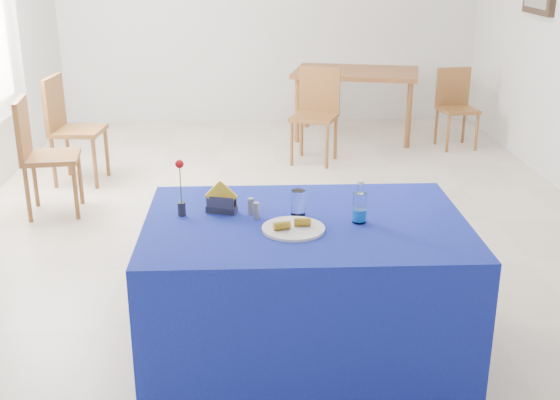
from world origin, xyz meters
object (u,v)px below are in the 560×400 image
object	(u,v)px
plate	(293,229)
oak_table	(356,77)
water_bottle	(359,209)
chair_win_a	(39,148)
chair_bg_right	(455,102)
chair_win_b	(68,122)
blue_table	(305,289)
chair_bg_left	(317,108)

from	to	relation	value
plate	oak_table	size ratio (longest dim) A/B	0.20
water_bottle	chair_win_a	world-z (taller)	water_bottle
chair_bg_right	chair_win_b	bearing A→B (deg)	-172.27
plate	blue_table	xyz separation A→B (m)	(0.07, 0.13, -0.39)
oak_table	plate	bearing A→B (deg)	-102.02
chair_bg_right	chair_win_a	size ratio (longest dim) A/B	0.88
blue_table	chair_win_a	distance (m)	2.91
oak_table	chair_bg_left	xyz separation A→B (m)	(-0.52, -0.89, -0.14)
plate	water_bottle	distance (m)	0.35
chair_win_b	blue_table	bearing A→B (deg)	-142.05
plate	blue_table	bearing A→B (deg)	61.79
blue_table	chair_bg_left	distance (m)	3.61
water_bottle	chair_win_b	size ratio (longest dim) A/B	0.22
water_bottle	chair_bg_right	xyz separation A→B (m)	(1.66, 4.10, -0.35)
chair_bg_right	chair_win_b	world-z (taller)	chair_win_b
chair_bg_right	chair_win_b	distance (m)	3.97
water_bottle	oak_table	xyz separation A→B (m)	(0.65, 4.52, -0.15)
plate	water_bottle	bearing A→B (deg)	15.51
chair_win_a	chair_win_b	xyz separation A→B (m)	(0.03, 0.82, 0.01)
plate	blue_table	distance (m)	0.41
plate	chair_bg_right	bearing A→B (deg)	64.57
chair_bg_left	blue_table	bearing A→B (deg)	-76.27
water_bottle	chair_bg_left	size ratio (longest dim) A/B	0.23
chair_bg_left	chair_win_a	bearing A→B (deg)	-128.69
chair_win_a	chair_win_b	bearing A→B (deg)	-9.24
blue_table	water_bottle	size ratio (longest dim) A/B	7.44
blue_table	chair_win_b	bearing A→B (deg)	122.49
blue_table	water_bottle	xyz separation A→B (m)	(0.26, -0.04, 0.45)
chair_win_a	plate	bearing A→B (deg)	-148.14
blue_table	chair_win_b	world-z (taller)	chair_win_b
water_bottle	oak_table	bearing A→B (deg)	81.80
blue_table	chair_win_a	bearing A→B (deg)	131.69
blue_table	chair_win_b	distance (m)	3.55
water_bottle	chair_win_b	bearing A→B (deg)	125.58
blue_table	chair_bg_left	size ratio (longest dim) A/B	1.72
oak_table	chair_win_a	size ratio (longest dim) A/B	1.60
chair_bg_right	chair_win_a	bearing A→B (deg)	-161.80
oak_table	chair_win_b	distance (m)	3.19
chair_win_a	chair_bg_left	bearing A→B (deg)	-65.83
oak_table	chair_bg_right	distance (m)	1.11
oak_table	chair_bg_left	size ratio (longest dim) A/B	1.63
chair_bg_right	chair_win_a	world-z (taller)	chair_win_a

